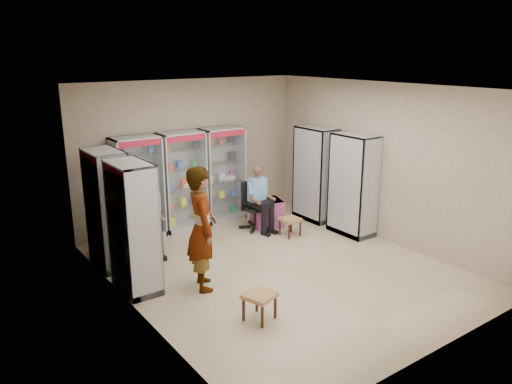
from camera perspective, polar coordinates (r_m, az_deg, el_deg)
floor at (r=8.53m, az=2.63°, el=-8.73°), size 6.00×6.00×0.00m
room_shell at (r=7.91m, az=2.81°, el=4.34°), size 5.02×6.02×3.01m
cabinet_back_left at (r=9.82m, az=-13.31°, el=0.40°), size 0.90×0.50×2.00m
cabinet_back_mid at (r=10.20m, az=-8.39°, el=1.24°), size 0.90×0.50×2.00m
cabinet_back_right at (r=10.65m, az=-3.86°, el=2.01°), size 0.90×0.50×2.00m
cabinet_right_far at (r=10.73m, az=6.79°, el=2.04°), size 0.90×0.50×2.00m
cabinet_right_near at (r=9.97m, az=11.03°, el=0.78°), size 0.90×0.50×2.00m
cabinet_left_far at (r=8.67m, az=-16.59°, el=-1.90°), size 0.90×0.50×2.00m
cabinet_left_near at (r=7.69m, az=-13.84°, el=-3.98°), size 0.90×0.50×2.00m
wooden_chair at (r=9.24m, az=-12.78°, el=-3.99°), size 0.42×0.42×0.94m
seated_customer at (r=9.13m, az=-12.73°, el=-2.90°), size 0.44×0.60×1.34m
office_chair at (r=10.18m, az=-0.09°, el=-1.56°), size 0.58×0.58×0.99m
seated_shopkeeper at (r=10.10m, az=0.07°, el=-0.91°), size 0.46×0.61×1.26m
pink_trunk at (r=10.43m, az=1.26°, el=-2.38°), size 0.71×0.70×0.56m
tea_glass at (r=10.31m, az=1.54°, el=-0.68°), size 0.07×0.07×0.10m
woven_stool_a at (r=9.93m, az=3.92°, el=-3.99°), size 0.36×0.36×0.36m
woven_stool_b at (r=6.96m, az=0.40°, el=-12.94°), size 0.49×0.49×0.39m
standing_man at (r=7.58m, az=-6.20°, el=-4.19°), size 0.67×0.82×1.92m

